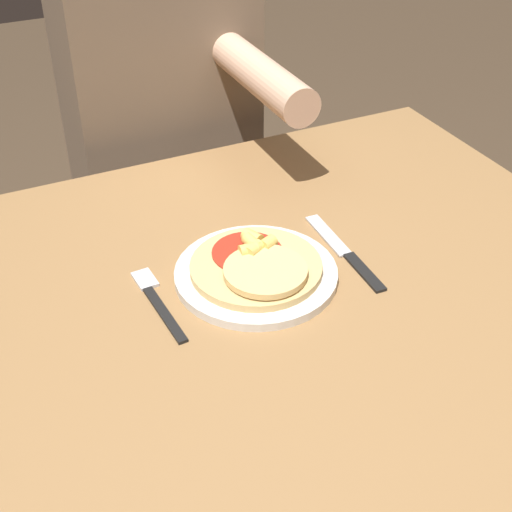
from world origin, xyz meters
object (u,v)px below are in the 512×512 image
Objects in this scene: person_diner at (165,135)px; dining_table at (301,352)px; pizza at (257,265)px; knife at (345,253)px; plate at (256,274)px; fork at (156,299)px.

dining_table is at bearing -91.12° from person_diner.
person_diner reaches higher than pizza.
knife reaches higher than dining_table.
plate is at bearing 129.30° from dining_table.
fork is (-0.20, 0.07, 0.12)m from dining_table.
dining_table is 4.25× the size of plate.
fork is 0.30m from knife.
plate is at bearing 178.00° from knife.
person_diner is at bearing 98.58° from knife.
pizza is 0.89× the size of knife.
pizza is (-0.05, 0.06, 0.15)m from dining_table.
pizza is at bearing -95.84° from person_diner.
fork is at bearing -110.23° from person_diner.
person_diner reaches higher than fork.
dining_table is 0.66m from person_diner.
person_diner reaches higher than dining_table.
plate reaches higher than knife.
plate is 0.19× the size of person_diner.
person_diner is (0.06, 0.59, -0.05)m from plate.
fork is (-0.15, 0.01, -0.00)m from plate.
plate is 1.10× the size of knife.
plate is at bearing -95.96° from person_diner.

